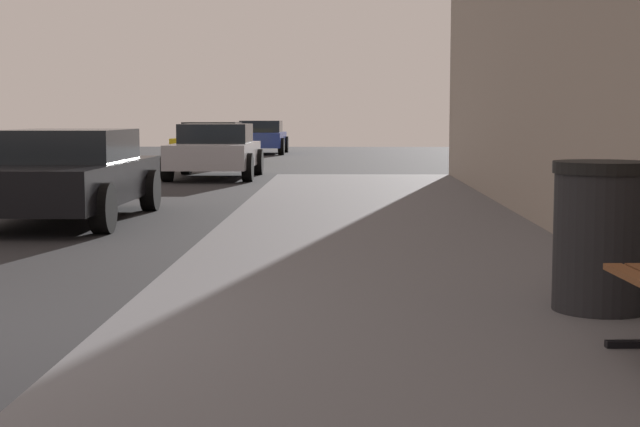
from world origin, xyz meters
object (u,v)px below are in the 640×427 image
object	(u,v)px
trash_bin	(601,236)
car_black	(66,174)
car_blue	(261,137)
car_silver	(215,150)
car_yellow	(212,143)

from	to	relation	value
trash_bin	car_black	bearing A→B (deg)	129.22
car_blue	trash_bin	bearing A→B (deg)	99.16
car_silver	car_yellow	distance (m)	6.56
car_black	car_yellow	bearing A→B (deg)	-89.54
car_black	car_blue	xyz separation A→B (m)	(0.64, 24.06, -0.00)
car_black	car_silver	size ratio (longest dim) A/B	1.14
car_blue	car_black	bearing A→B (deg)	88.47
car_yellow	car_blue	distance (m)	8.24
car_black	car_blue	size ratio (longest dim) A/B	1.14
car_yellow	car_blue	bearing A→B (deg)	-95.35
trash_bin	car_blue	xyz separation A→B (m)	(-5.00, 30.97, -0.01)
car_silver	car_blue	size ratio (longest dim) A/B	1.00
car_black	car_yellow	xyz separation A→B (m)	(-0.13, 15.86, -0.00)
trash_bin	car_silver	distance (m)	16.97
trash_bin	car_blue	distance (m)	31.37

